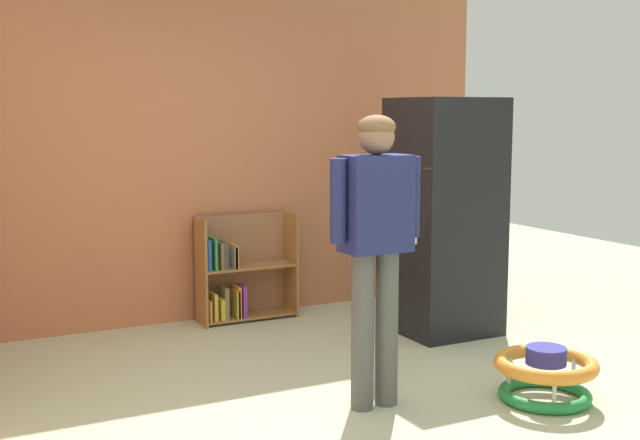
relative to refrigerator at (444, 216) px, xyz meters
name	(u,v)px	position (x,y,z in m)	size (l,w,h in m)	color
ground_plane	(336,410)	(-1.52, -1.10, -0.89)	(12.00, 12.00, 0.00)	#BDBF9B
back_wall	(198,153)	(-1.52, 1.23, 0.46)	(5.20, 0.06, 2.70)	#C16E48
refrigerator	(444,216)	(0.00, 0.00, 0.00)	(0.73, 0.68, 1.78)	black
bookshelf	(238,275)	(-1.26, 1.04, -0.53)	(0.80, 0.28, 0.85)	#9E6A39
standing_person	(376,234)	(-1.30, -1.15, 0.11)	(0.57, 0.22, 1.66)	#555450
baby_walker	(545,374)	(-0.36, -1.53, -0.73)	(0.60, 0.60, 0.32)	#248F43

